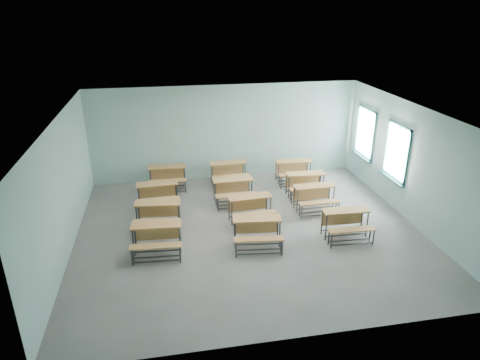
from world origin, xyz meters
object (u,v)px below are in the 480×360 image
object	(u,v)px
desk_unit_r2c1	(233,188)
desk_unit_r3c1	(229,170)
desk_unit_r0c0	(157,235)
desk_unit_r1c0	(158,212)
desk_unit_r0c2	(347,220)
desk_unit_r2c0	(158,192)
desk_unit_r3c2	(294,168)
desk_unit_r1c1	(251,206)
desk_unit_r2c2	(306,182)
desk_unit_r0c1	(257,229)
desk_unit_r1c2	(315,195)
desk_unit_r3c0	(167,174)

from	to	relation	value
desk_unit_r2c1	desk_unit_r3c1	world-z (taller)	same
desk_unit_r0c0	desk_unit_r1c0	xyz separation A→B (m)	(0.04, 1.23, 0.00)
desk_unit_r0c2	desk_unit_r3c1	distance (m)	4.70
desk_unit_r2c0	desk_unit_r3c2	xyz separation A→B (m)	(4.52, 1.14, 0.00)
desk_unit_r1c1	desk_unit_r2c0	size ratio (longest dim) A/B	1.03
desk_unit_r1c1	desk_unit_r2c1	bearing A→B (deg)	96.51
desk_unit_r1c1	desk_unit_r2c0	world-z (taller)	same
desk_unit_r0c0	desk_unit_r2c2	distance (m)	5.23
desk_unit_r0c1	desk_unit_r2c0	bearing A→B (deg)	138.44
desk_unit_r1c1	desk_unit_r3c2	bearing A→B (deg)	46.50
desk_unit_r0c2	desk_unit_r3c1	bearing A→B (deg)	122.54
desk_unit_r0c0	desk_unit_r3c1	bearing A→B (deg)	63.08
desk_unit_r0c1	desk_unit_r3c1	bearing A→B (deg)	97.46
desk_unit_r0c1	desk_unit_r1c2	size ratio (longest dim) A/B	1.06
desk_unit_r0c0	desk_unit_r2c2	size ratio (longest dim) A/B	1.01
desk_unit_r0c0	desk_unit_r2c1	world-z (taller)	same
desk_unit_r2c1	desk_unit_r3c2	size ratio (longest dim) A/B	1.00
desk_unit_r0c1	desk_unit_r3c2	distance (m)	4.36
desk_unit_r1c1	desk_unit_r0c1	bearing A→B (deg)	-99.63
desk_unit_r2c0	desk_unit_r3c0	xyz separation A→B (m)	(0.32, 1.37, 0.00)
desk_unit_r0c1	desk_unit_r2c0	xyz separation A→B (m)	(-2.40, 2.68, 0.00)
desk_unit_r2c2	desk_unit_r3c0	world-z (taller)	same
desk_unit_r1c0	desk_unit_r2c2	xyz separation A→B (m)	(4.55, 1.29, 0.00)
desk_unit_r1c1	desk_unit_r0c0	bearing A→B (deg)	-160.37
desk_unit_r1c0	desk_unit_r2c2	distance (m)	4.73
desk_unit_r2c0	desk_unit_r3c1	size ratio (longest dim) A/B	1.00
desk_unit_r0c0	desk_unit_r2c1	size ratio (longest dim) A/B	1.03
desk_unit_r2c0	desk_unit_r2c1	size ratio (longest dim) A/B	1.00
desk_unit_r0c2	desk_unit_r2c0	world-z (taller)	same
desk_unit_r0c0	desk_unit_r1c2	distance (m)	4.79
desk_unit_r1c1	desk_unit_r3c0	world-z (taller)	same
desk_unit_r2c1	desk_unit_r0c1	bearing A→B (deg)	-88.30
desk_unit_r3c0	desk_unit_r3c2	distance (m)	4.21
desk_unit_r1c1	desk_unit_r2c2	size ratio (longest dim) A/B	1.02
desk_unit_r1c0	desk_unit_r1c1	bearing A→B (deg)	5.08
desk_unit_r0c0	desk_unit_r3c0	distance (m)	3.94
desk_unit_r0c2	desk_unit_r2c2	distance (m)	2.63
desk_unit_r0c0	desk_unit_r3c0	xyz separation A→B (m)	(0.36, 3.93, 0.00)
desk_unit_r0c1	desk_unit_r2c1	bearing A→B (deg)	100.04
desk_unit_r2c1	desk_unit_r2c2	size ratio (longest dim) A/B	0.99
desk_unit_r1c1	desk_unit_r1c2	bearing A→B (deg)	5.75
desk_unit_r0c2	desk_unit_r3c0	world-z (taller)	same
desk_unit_r0c1	desk_unit_r1c0	distance (m)	2.77
desk_unit_r0c1	desk_unit_r1c1	size ratio (longest dim) A/B	1.02
desk_unit_r3c1	desk_unit_r0c0	bearing A→B (deg)	-122.97
desk_unit_r1c1	desk_unit_r0c2	bearing A→B (deg)	-34.40
desk_unit_r2c0	desk_unit_r2c2	bearing A→B (deg)	-2.54
desk_unit_r0c1	desk_unit_r3c1	distance (m)	4.06
desk_unit_r1c2	desk_unit_r2c0	size ratio (longest dim) A/B	0.98
desk_unit_r0c2	desk_unit_r1c2	xyz separation A→B (m)	(-0.25, 1.64, 0.00)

